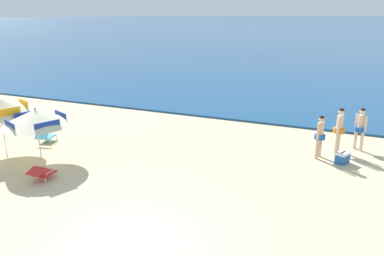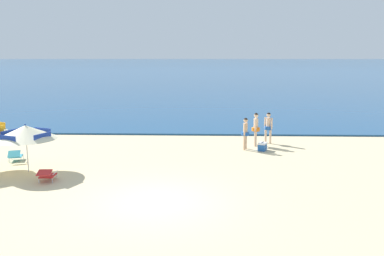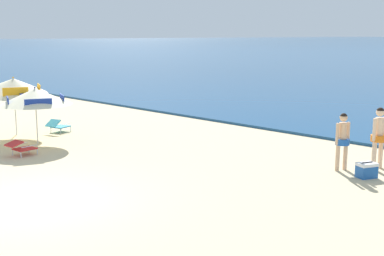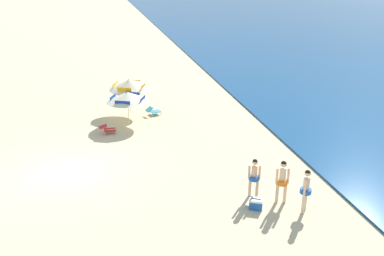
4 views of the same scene
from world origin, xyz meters
The scene contains 9 objects.
ground_plane centered at (0.00, 0.00, 0.00)m, with size 800.00×800.00×0.00m, color #CCB78C.
ocean_water centered at (0.00, 410.72, 0.05)m, with size 800.00×800.00×0.10m, color navy.
beach_umbrella_striped_main centered at (-5.61, 3.13, 1.64)m, with size 2.85×2.85×1.97m.
lounge_chair_under_umbrella centered at (-4.34, 1.88, 0.28)m, with size 0.62×0.89×0.50m.
lounge_chair_beside_umbrella centered at (-6.90, 4.70, 0.27)m, with size 0.76×1.01×0.52m.
person_standing_near_shore centered at (4.21, 8.18, 1.01)m, with size 0.43×0.51×1.74m.
person_standing_beside centered at (4.95, 8.76, 0.97)m, with size 0.41×0.41×1.68m.
person_wading_in centered at (3.58, 7.32, 0.93)m, with size 0.39×0.46×1.61m.
cooler_box centered at (4.43, 7.11, 0.20)m, with size 0.53×0.60×0.43m.
Camera 1 is at (4.09, -5.94, 5.08)m, focal length 33.82 mm.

